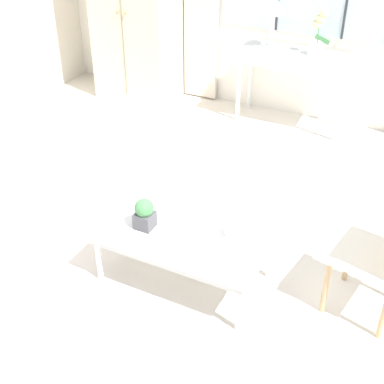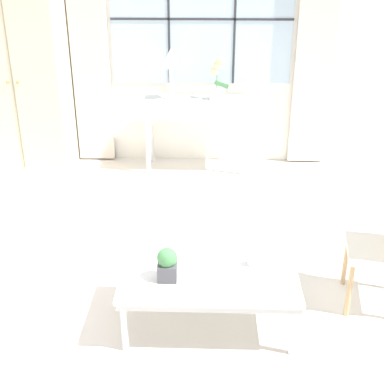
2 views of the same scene
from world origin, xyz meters
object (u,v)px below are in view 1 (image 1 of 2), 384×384
Objects in this scene: armchair_upholstered at (54,156)px; coffee_table at (184,237)px; pillar_candle at (231,231)px; console_table at (295,61)px; table_lamp at (274,7)px; potted_orchid at (318,37)px; potted_plant_small at (144,213)px; armoire at (136,3)px.

armchair_upholstered is 0.92× the size of coffee_table.
coffee_table is at bearing -20.68° from armchair_upholstered.
pillar_candle is (1.93, -0.51, 0.17)m from armchair_upholstered.
console_table is 2.65m from armchair_upholstered.
armchair_upholstered is at bearing 159.32° from coffee_table.
table_lamp reaches higher than pillar_candle.
coffee_table is at bearing -87.11° from console_table.
potted_orchid is at bearing 88.66° from coffee_table.
potted_orchid is 2.85m from coffee_table.
potted_orchid reaches higher than console_table.
pillar_candle is (0.30, 0.10, 0.09)m from coffee_table.
potted_plant_small is at bearing -163.27° from pillar_candle.
potted_orchid is at bearing 83.36° from potted_plant_small.
armoire is 4.74× the size of potted_orchid.
pillar_candle is (0.44, -2.67, -0.26)m from console_table.
potted_orchid is 0.40× the size of coffee_table.
potted_orchid is at bearing -0.49° from table_lamp.
pillar_candle is at bearing -85.02° from potted_orchid.
potted_plant_small is at bearing -57.69° from armoire.
potted_orchid is (2.08, 0.08, -0.12)m from armoire.
armoire reaches higher than table_lamp.
pillar_candle is at bearing -48.30° from armoire.
potted_plant_small is at bearing -96.64° from potted_orchid.
console_table reaches higher than pillar_candle.
armoire is 2.09m from potted_orchid.
potted_plant_small is (-0.13, -2.84, -0.19)m from console_table.
coffee_table is at bearing -81.34° from table_lamp.
pillar_candle is at bearing 18.83° from coffee_table.
armoire is 3.45m from coffee_table.
coffee_table is (2.02, -2.70, -0.74)m from armoire.
pillar_candle reaches higher than coffee_table.
console_table is 1.02× the size of coffee_table.
table_lamp is 2.94m from potted_plant_small.
potted_orchid is (0.49, -0.00, -0.23)m from table_lamp.
armoire is at bearing 100.54° from armchair_upholstered.
console_table is 2.52× the size of potted_orchid.
armoire is 9.86× the size of potted_plant_small.
coffee_table is 0.33m from pillar_candle.
coffee_table is (0.42, -2.79, -0.86)m from table_lamp.
coffee_table is (1.63, -0.62, 0.09)m from armchair_upholstered.
armchair_upholstered is 1.74m from coffee_table.
armchair_upholstered is 8.50× the size of pillar_candle.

